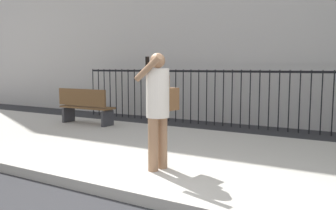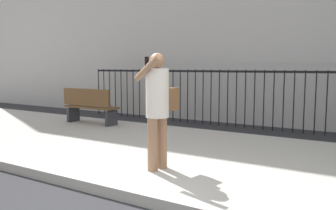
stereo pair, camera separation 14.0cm
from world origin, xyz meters
TOP-DOWN VIEW (x-y plane):
  - ground_plane at (0.00, 0.00)m, footprint 60.00×60.00m
  - sidewalk at (0.00, 2.20)m, footprint 28.00×4.40m
  - iron_fence at (0.00, 5.90)m, footprint 12.03×0.04m
  - pedestrian_on_phone at (-0.26, 1.01)m, footprint 0.51×0.70m
  - street_bench at (-4.11, 3.51)m, footprint 1.60×0.45m

SIDE VIEW (x-z plane):
  - ground_plane at x=0.00m, z-range 0.00..0.00m
  - sidewalk at x=0.00m, z-range 0.00..0.15m
  - street_bench at x=-4.11m, z-range 0.18..1.13m
  - iron_fence at x=0.00m, z-range 0.22..1.82m
  - pedestrian_on_phone at x=-0.26m, z-range 0.29..2.02m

